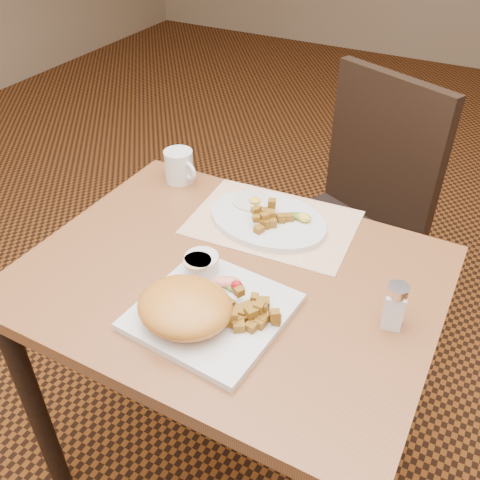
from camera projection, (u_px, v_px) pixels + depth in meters
name	position (u px, v px, depth m)	size (l,w,h in m)	color
ground	(232.00, 460.00, 1.63)	(8.00, 8.00, 0.00)	black
table	(230.00, 309.00, 1.25)	(0.90, 0.70, 0.75)	#95572E
chair_far	(353.00, 212.00, 1.75)	(0.56, 0.56, 0.97)	black
placemat	(273.00, 222.00, 1.33)	(0.40, 0.28, 0.00)	white
plate_square	(212.00, 312.00, 1.07)	(0.28, 0.28, 0.02)	silver
plate_oval	(268.00, 220.00, 1.33)	(0.30, 0.23, 0.02)	silver
hollandaise_mound	(184.00, 307.00, 1.03)	(0.19, 0.17, 0.07)	orange
ramekin	(201.00, 264.00, 1.15)	(0.07, 0.08, 0.04)	silver
garnish_sq	(231.00, 284.00, 1.11)	(0.08, 0.05, 0.03)	#387223
fried_egg	(252.00, 201.00, 1.37)	(0.10, 0.10, 0.02)	white
garnish_ov	(302.00, 217.00, 1.31)	(0.06, 0.04, 0.02)	#387223
salt_shaker	(394.00, 305.00, 1.03)	(0.05, 0.05, 0.10)	white
coffee_mug	(179.00, 166.00, 1.47)	(0.11, 0.08, 0.09)	silver
home_fries_sq	(250.00, 314.00, 1.04)	(0.13, 0.11, 0.04)	#9E6919
home_fries_ov	(269.00, 217.00, 1.30)	(0.10, 0.12, 0.04)	#9E6919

